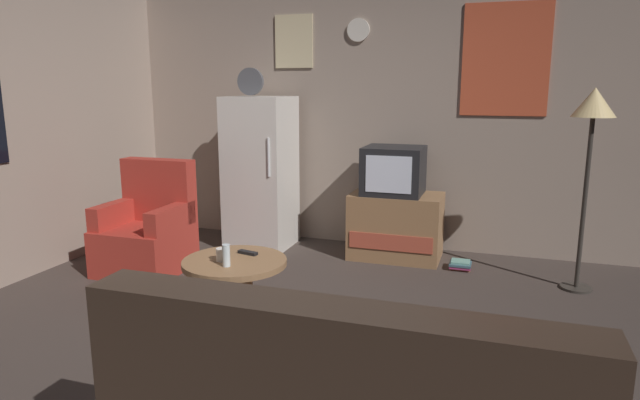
{
  "coord_description": "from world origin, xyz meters",
  "views": [
    {
      "loc": [
        1.26,
        -3.0,
        1.6
      ],
      "look_at": [
        -0.02,
        0.9,
        0.75
      ],
      "focal_mm": 31.01,
      "sensor_mm": 36.0,
      "label": 1
    }
  ],
  "objects_px": {
    "crt_tv": "(394,170)",
    "book_stack": "(460,265)",
    "coffee_table": "(236,289)",
    "mug_ceramic_white": "(222,255)",
    "standing_lamp": "(593,119)",
    "remote_control": "(248,253)",
    "tv_stand": "(396,226)",
    "wine_glass": "(226,255)",
    "armchair": "(148,232)",
    "fridge": "(261,172)"
  },
  "relations": [
    {
      "from": "crt_tv",
      "to": "book_stack",
      "type": "height_order",
      "value": "crt_tv"
    },
    {
      "from": "crt_tv",
      "to": "book_stack",
      "type": "bearing_deg",
      "value": -15.08
    },
    {
      "from": "coffee_table",
      "to": "mug_ceramic_white",
      "type": "xyz_separation_m",
      "value": [
        -0.07,
        -0.05,
        0.26
      ]
    },
    {
      "from": "standing_lamp",
      "to": "coffee_table",
      "type": "relative_size",
      "value": 2.21
    },
    {
      "from": "mug_ceramic_white",
      "to": "remote_control",
      "type": "bearing_deg",
      "value": 62.74
    },
    {
      "from": "tv_stand",
      "to": "crt_tv",
      "type": "xyz_separation_m",
      "value": [
        -0.03,
        -0.0,
        0.53
      ]
    },
    {
      "from": "wine_glass",
      "to": "armchair",
      "type": "xyz_separation_m",
      "value": [
        -1.23,
        0.86,
        -0.16
      ]
    },
    {
      "from": "mug_ceramic_white",
      "to": "remote_control",
      "type": "relative_size",
      "value": 0.6
    },
    {
      "from": "fridge",
      "to": "remote_control",
      "type": "distance_m",
      "value": 1.71
    },
    {
      "from": "wine_glass",
      "to": "remote_control",
      "type": "distance_m",
      "value": 0.3
    },
    {
      "from": "fridge",
      "to": "coffee_table",
      "type": "bearing_deg",
      "value": -71.72
    },
    {
      "from": "standing_lamp",
      "to": "wine_glass",
      "type": "height_order",
      "value": "standing_lamp"
    },
    {
      "from": "tv_stand",
      "to": "fridge",
      "type": "bearing_deg",
      "value": -178.72
    },
    {
      "from": "book_stack",
      "to": "standing_lamp",
      "type": "bearing_deg",
      "value": -12.52
    },
    {
      "from": "crt_tv",
      "to": "armchair",
      "type": "relative_size",
      "value": 0.56
    },
    {
      "from": "coffee_table",
      "to": "wine_glass",
      "type": "height_order",
      "value": "wine_glass"
    },
    {
      "from": "crt_tv",
      "to": "coffee_table",
      "type": "xyz_separation_m",
      "value": [
        -0.77,
        -1.74,
        -0.62
      ]
    },
    {
      "from": "fridge",
      "to": "wine_glass",
      "type": "distance_m",
      "value": 1.96
    },
    {
      "from": "standing_lamp",
      "to": "book_stack",
      "type": "xyz_separation_m",
      "value": [
        -0.92,
        0.2,
        -1.32
      ]
    },
    {
      "from": "wine_glass",
      "to": "armchair",
      "type": "distance_m",
      "value": 1.51
    },
    {
      "from": "standing_lamp",
      "to": "mug_ceramic_white",
      "type": "height_order",
      "value": "standing_lamp"
    },
    {
      "from": "standing_lamp",
      "to": "mug_ceramic_white",
      "type": "distance_m",
      "value": 2.93
    },
    {
      "from": "tv_stand",
      "to": "crt_tv",
      "type": "bearing_deg",
      "value": -178.44
    },
    {
      "from": "tv_stand",
      "to": "standing_lamp",
      "type": "relative_size",
      "value": 0.53
    },
    {
      "from": "crt_tv",
      "to": "book_stack",
      "type": "xyz_separation_m",
      "value": [
        0.65,
        -0.18,
        -0.79
      ]
    },
    {
      "from": "mug_ceramic_white",
      "to": "armchair",
      "type": "relative_size",
      "value": 0.09
    },
    {
      "from": "fridge",
      "to": "remote_control",
      "type": "bearing_deg",
      "value": -69.15
    },
    {
      "from": "fridge",
      "to": "mug_ceramic_white",
      "type": "xyz_separation_m",
      "value": [
        0.5,
        -1.76,
        -0.28
      ]
    },
    {
      "from": "armchair",
      "to": "mug_ceramic_white",
      "type": "bearing_deg",
      "value": -33.92
    },
    {
      "from": "coffee_table",
      "to": "remote_control",
      "type": "distance_m",
      "value": 0.27
    },
    {
      "from": "fridge",
      "to": "wine_glass",
      "type": "height_order",
      "value": "fridge"
    },
    {
      "from": "fridge",
      "to": "book_stack",
      "type": "distance_m",
      "value": 2.11
    },
    {
      "from": "crt_tv",
      "to": "coffee_table",
      "type": "bearing_deg",
      "value": -113.75
    },
    {
      "from": "tv_stand",
      "to": "armchair",
      "type": "bearing_deg",
      "value": -153.0
    },
    {
      "from": "crt_tv",
      "to": "mug_ceramic_white",
      "type": "relative_size",
      "value": 6.0
    },
    {
      "from": "coffee_table",
      "to": "book_stack",
      "type": "distance_m",
      "value": 2.12
    },
    {
      "from": "fridge",
      "to": "armchair",
      "type": "distance_m",
      "value": 1.26
    },
    {
      "from": "coffee_table",
      "to": "tv_stand",
      "type": "bearing_deg",
      "value": 65.31
    },
    {
      "from": "standing_lamp",
      "to": "remote_control",
      "type": "xyz_separation_m",
      "value": [
        -2.31,
        -1.22,
        -0.92
      ]
    },
    {
      "from": "crt_tv",
      "to": "armchair",
      "type": "height_order",
      "value": "crt_tv"
    },
    {
      "from": "fridge",
      "to": "book_stack",
      "type": "relative_size",
      "value": 9.46
    },
    {
      "from": "remote_control",
      "to": "crt_tv",
      "type": "bearing_deg",
      "value": 77.84
    },
    {
      "from": "crt_tv",
      "to": "mug_ceramic_white",
      "type": "bearing_deg",
      "value": -115.0
    },
    {
      "from": "crt_tv",
      "to": "mug_ceramic_white",
      "type": "height_order",
      "value": "crt_tv"
    },
    {
      "from": "coffee_table",
      "to": "mug_ceramic_white",
      "type": "relative_size",
      "value": 8.0
    },
    {
      "from": "remote_control",
      "to": "armchair",
      "type": "relative_size",
      "value": 0.16
    },
    {
      "from": "remote_control",
      "to": "book_stack",
      "type": "relative_size",
      "value": 0.8
    },
    {
      "from": "fridge",
      "to": "armchair",
      "type": "bearing_deg",
      "value": -123.02
    },
    {
      "from": "fridge",
      "to": "book_stack",
      "type": "height_order",
      "value": "fridge"
    },
    {
      "from": "remote_control",
      "to": "armchair",
      "type": "xyz_separation_m",
      "value": [
        -1.24,
        0.57,
        -0.1
      ]
    }
  ]
}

